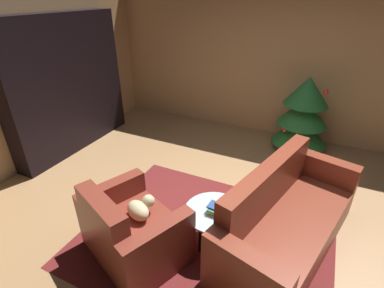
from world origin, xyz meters
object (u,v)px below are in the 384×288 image
(armchair_red, at_px, (132,231))
(decorated_tree, at_px, (303,114))
(book_stack_on_table, at_px, (218,209))
(couch_red, at_px, (285,223))
(coffee_table, at_px, (214,215))
(bottle_on_table, at_px, (232,204))
(bookshelf_unit, at_px, (75,85))

(armchair_red, relative_size, decorated_tree, 0.95)
(armchair_red, xyz_separation_m, book_stack_on_table, (0.74, 0.46, 0.20))
(couch_red, distance_m, coffee_table, 0.74)
(armchair_red, bearing_deg, coffee_table, 34.12)
(coffee_table, relative_size, bottle_on_table, 2.15)
(bookshelf_unit, xyz_separation_m, bottle_on_table, (3.12, -1.17, -0.49))
(book_stack_on_table, bearing_deg, armchair_red, -147.99)
(armchair_red, height_order, couch_red, couch_red)
(armchair_red, relative_size, bottle_on_table, 4.18)
(couch_red, bearing_deg, armchair_red, -150.71)
(bookshelf_unit, xyz_separation_m, armchair_red, (2.26, -1.69, -0.76))
(bookshelf_unit, relative_size, bottle_on_table, 7.60)
(bookshelf_unit, bearing_deg, couch_red, -14.27)
(coffee_table, bearing_deg, bookshelf_unit, 157.61)
(decorated_tree, bearing_deg, bookshelf_unit, -159.18)
(book_stack_on_table, xyz_separation_m, bottle_on_table, (0.12, 0.05, 0.07))
(bottle_on_table, bearing_deg, decorated_tree, 81.54)
(couch_red, height_order, coffee_table, couch_red)
(book_stack_on_table, height_order, decorated_tree, decorated_tree)
(bookshelf_unit, distance_m, bottle_on_table, 3.37)
(bookshelf_unit, distance_m, decorated_tree, 3.76)
(armchair_red, xyz_separation_m, coffee_table, (0.69, 0.47, 0.10))
(bookshelf_unit, distance_m, couch_red, 3.82)
(couch_red, height_order, bottle_on_table, couch_red)
(armchair_red, height_order, book_stack_on_table, armchair_red)
(coffee_table, distance_m, book_stack_on_table, 0.10)
(armchair_red, height_order, coffee_table, armchair_red)
(coffee_table, bearing_deg, book_stack_on_table, -10.04)
(armchair_red, distance_m, book_stack_on_table, 0.89)
(coffee_table, distance_m, decorated_tree, 2.61)
(armchair_red, bearing_deg, decorated_tree, 67.80)
(coffee_table, bearing_deg, bottle_on_table, 15.52)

